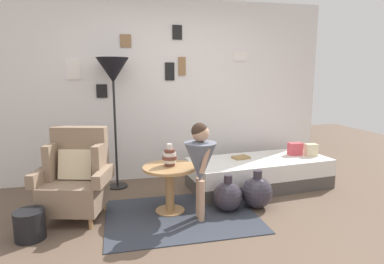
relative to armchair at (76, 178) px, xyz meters
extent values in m
plane|color=brown|center=(1.19, -0.75, -0.44)|extent=(12.00, 12.00, 0.00)
cube|color=silver|center=(1.19, 1.20, 0.86)|extent=(4.80, 0.10, 2.60)
cube|color=olive|center=(1.41, 1.15, 1.22)|extent=(0.11, 0.02, 0.26)
cube|color=gray|center=(1.41, 1.15, 1.22)|extent=(0.08, 0.01, 0.21)
cube|color=white|center=(2.30, 1.15, 1.36)|extent=(0.22, 0.02, 0.13)
cube|color=silver|center=(2.30, 1.15, 1.36)|extent=(0.17, 0.01, 0.10)
cube|color=olive|center=(0.62, 1.15, 1.56)|extent=(0.15, 0.02, 0.17)
cube|color=gray|center=(0.62, 1.15, 1.56)|extent=(0.12, 0.01, 0.14)
cube|color=black|center=(0.27, 1.15, 0.87)|extent=(0.15, 0.02, 0.19)
cube|color=silver|center=(0.27, 1.15, 0.87)|extent=(0.11, 0.01, 0.15)
cube|color=black|center=(1.34, 1.15, 1.69)|extent=(0.14, 0.02, 0.20)
cube|color=#A1A19F|center=(1.34, 1.15, 1.69)|extent=(0.11, 0.01, 0.16)
cube|color=white|center=(-0.09, 1.15, 1.17)|extent=(0.18, 0.02, 0.27)
cube|color=gray|center=(-0.09, 1.15, 1.17)|extent=(0.14, 0.01, 0.21)
cube|color=black|center=(1.23, 1.15, 1.14)|extent=(0.14, 0.02, 0.25)
cube|color=#5C5C5A|center=(1.23, 1.15, 1.14)|extent=(0.11, 0.01, 0.20)
cube|color=#333842|center=(1.10, -0.27, -0.43)|extent=(1.63, 1.23, 0.01)
cylinder|color=tan|center=(-0.31, -0.22, -0.38)|extent=(0.04, 0.04, 0.12)
cylinder|color=tan|center=(0.16, -0.35, -0.38)|extent=(0.04, 0.04, 0.12)
cylinder|color=tan|center=(-0.19, 0.21, -0.38)|extent=(0.04, 0.04, 0.12)
cylinder|color=tan|center=(0.27, 0.09, -0.38)|extent=(0.04, 0.04, 0.12)
cube|color=#8C725B|center=(-0.02, -0.07, -0.17)|extent=(0.72, 0.70, 0.30)
cube|color=#8C725B|center=(0.04, 0.15, 0.26)|extent=(0.62, 0.29, 0.55)
cube|color=#8C725B|center=(-0.24, 0.09, 0.17)|extent=(0.16, 0.32, 0.39)
cube|color=#8C725B|center=(0.26, -0.04, 0.17)|extent=(0.16, 0.32, 0.39)
cube|color=#8C725B|center=(-0.34, 0.00, 0.05)|extent=(0.22, 0.51, 0.14)
cube|color=#8C725B|center=(0.30, -0.17, 0.05)|extent=(0.22, 0.51, 0.14)
cube|color=beige|center=(0.01, 0.03, 0.14)|extent=(0.39, 0.25, 0.33)
cube|color=#4C4742|center=(2.34, 0.42, -0.35)|extent=(1.97, 0.99, 0.18)
cube|color=white|center=(2.34, 0.42, -0.15)|extent=(1.97, 0.99, 0.22)
cube|color=beige|center=(3.11, 0.40, 0.05)|extent=(0.16, 0.12, 0.17)
cube|color=#D64C56|center=(2.92, 0.51, 0.05)|extent=(0.19, 0.12, 0.18)
cylinder|color=tan|center=(1.00, -0.12, -0.43)|extent=(0.33, 0.33, 0.02)
cylinder|color=tan|center=(1.00, -0.12, -0.18)|extent=(0.10, 0.10, 0.48)
cylinder|color=tan|center=(1.00, -0.12, 0.08)|extent=(0.60, 0.60, 0.03)
cylinder|color=brown|center=(1.01, -0.10, 0.11)|extent=(0.12, 0.12, 0.04)
cylinder|color=white|center=(1.01, -0.10, 0.15)|extent=(0.14, 0.14, 0.04)
cylinder|color=brown|center=(1.01, -0.10, 0.19)|extent=(0.16, 0.16, 0.04)
cylinder|color=white|center=(1.01, -0.10, 0.23)|extent=(0.14, 0.14, 0.04)
cylinder|color=brown|center=(1.01, -0.10, 0.26)|extent=(0.12, 0.12, 0.04)
cylinder|color=white|center=(1.01, -0.10, 0.31)|extent=(0.06, 0.06, 0.06)
cylinder|color=black|center=(0.43, 0.86, -0.43)|extent=(0.28, 0.28, 0.02)
cylinder|color=black|center=(0.43, 0.86, 0.41)|extent=(0.03, 0.03, 1.65)
cone|color=black|center=(0.43, 0.86, 1.15)|extent=(0.42, 0.42, 0.33)
cylinder|color=tan|center=(1.29, -0.44, -0.22)|extent=(0.07, 0.07, 0.45)
cylinder|color=tan|center=(1.29, -0.34, -0.22)|extent=(0.07, 0.07, 0.45)
cone|color=slate|center=(1.29, -0.39, 0.19)|extent=(0.34, 0.34, 0.43)
cylinder|color=slate|center=(1.29, -0.39, 0.33)|extent=(0.17, 0.17, 0.16)
cylinder|color=tan|center=(1.30, -0.51, 0.25)|extent=(0.12, 0.05, 0.29)
cylinder|color=tan|center=(1.31, -0.27, 0.25)|extent=(0.12, 0.05, 0.29)
sphere|color=tan|center=(1.29, -0.39, 0.51)|extent=(0.18, 0.18, 0.18)
sphere|color=#38281E|center=(1.28, -0.39, 0.53)|extent=(0.17, 0.17, 0.17)
cube|color=#A07F4B|center=(2.09, 0.49, -0.02)|extent=(0.25, 0.21, 0.03)
sphere|color=#332D38|center=(1.65, -0.25, -0.27)|extent=(0.34, 0.34, 0.34)
cylinder|color=#332D38|center=(1.65, -0.25, -0.06)|extent=(0.09, 0.09, 0.09)
sphere|color=#332D38|center=(2.01, -0.24, -0.26)|extent=(0.36, 0.36, 0.36)
cylinder|color=#332D38|center=(2.01, -0.24, -0.03)|extent=(0.10, 0.10, 0.09)
cylinder|color=black|center=(-0.39, -0.44, -0.30)|extent=(0.28, 0.28, 0.28)
camera|label=1|loc=(0.45, -3.57, 1.10)|focal=30.42mm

